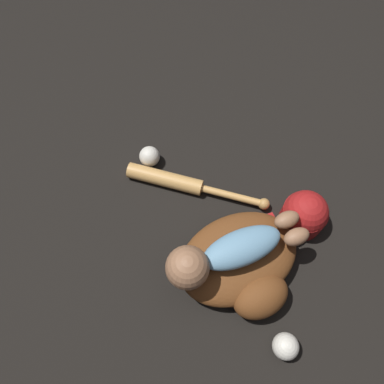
{
  "coord_description": "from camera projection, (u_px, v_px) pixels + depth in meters",
  "views": [
    {
      "loc": [
        0.15,
        0.23,
        1.11
      ],
      "look_at": [
        0.07,
        -0.28,
        0.08
      ],
      "focal_mm": 35.0,
      "sensor_mm": 36.0,
      "label": 1
    }
  ],
  "objects": [
    {
      "name": "ground_plane",
      "position": [
        230.0,
        284.0,
        1.1
      ],
      "size": [
        6.0,
        6.0,
        0.0
      ],
      "primitive_type": "plane",
      "color": "black"
    },
    {
      "name": "baseball_glove",
      "position": [
        242.0,
        264.0,
        1.07
      ],
      "size": [
        0.42,
        0.38,
        0.11
      ],
      "color": "brown",
      "rests_on": "ground"
    },
    {
      "name": "baseball_bat",
      "position": [
        180.0,
        183.0,
        1.22
      ],
      "size": [
        0.44,
        0.24,
        0.05
      ],
      "color": "tan",
      "rests_on": "ground"
    },
    {
      "name": "baseball_cap",
      "position": [
        304.0,
        214.0,
        1.14
      ],
      "size": [
        0.2,
        0.15,
        0.14
      ],
      "color": "maroon",
      "rests_on": "ground"
    },
    {
      "name": "baby_figure",
      "position": [
        224.0,
        254.0,
        0.99
      ],
      "size": [
        0.41,
        0.19,
        0.11
      ],
      "color": "#6693B2",
      "rests_on": "baseball_glove"
    },
    {
      "name": "baseball_spare",
      "position": [
        286.0,
        346.0,
        0.99
      ],
      "size": [
        0.07,
        0.07,
        0.07
      ],
      "color": "silver",
      "rests_on": "ground"
    },
    {
      "name": "baseball",
      "position": [
        150.0,
        156.0,
        1.26
      ],
      "size": [
        0.07,
        0.07,
        0.07
      ],
      "color": "silver",
      "rests_on": "ground"
    }
  ]
}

